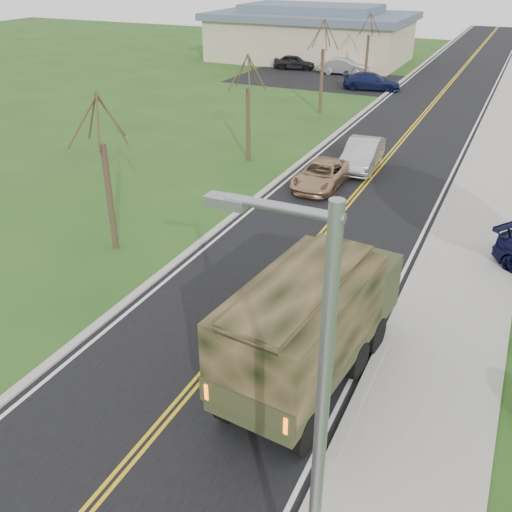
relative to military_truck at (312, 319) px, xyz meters
The scene contains 16 objects.
ground 6.70m from the military_truck, 114.73° to the right, with size 160.00×160.00×0.00m, color #244818.
road 34.34m from the military_truck, 94.48° to the left, with size 8.00×120.00×0.01m, color black.
curb_right 34.27m from the military_truck, 87.54° to the left, with size 0.30×120.00×0.12m, color #9E998E.
curb_left 34.91m from the military_truck, 101.30° to the left, with size 0.30×120.00×0.10m, color #9E998E.
street_light 7.14m from the military_truck, 70.64° to the right, with size 1.65×0.22×8.00m.
bare_tree_a 10.57m from the military_truck, 156.64° to the left, with size 1.93×2.26×6.08m.
bare_tree_b 18.86m from the military_truck, 120.89° to the left, with size 1.83×2.14×5.73m.
bare_tree_c 29.81m from the military_truck, 108.96° to the left, with size 2.04×2.39×6.42m.
bare_tree_d 41.34m from the military_truck, 103.55° to the left, with size 1.88×2.20×5.91m.
commercial_building 53.52m from the military_truck, 110.41° to the left, with size 25.50×21.50×5.65m.
military_truck is the anchor object (origin of this frame).
suv_champagne 14.80m from the military_truck, 108.04° to the left, with size 2.07×4.50×1.25m, color tan.
sedan_silver 17.92m from the military_truck, 101.41° to the left, with size 1.64×4.70×1.55m, color #AAABAF.
lot_car_dark 47.59m from the military_truck, 112.22° to the left, with size 1.69×4.21×1.43m, color black.
lot_car_silver 45.27m from the military_truck, 106.18° to the left, with size 1.60×4.60×1.51m, color #ABABB0.
lot_car_navy 38.61m from the military_truck, 102.61° to the left, with size 1.98×4.86×1.41m, color #10173D.
Camera 1 is at (6.57, -5.81, 10.24)m, focal length 40.00 mm.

